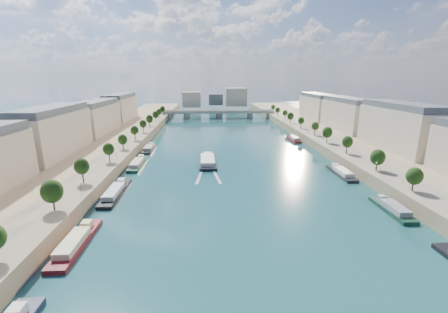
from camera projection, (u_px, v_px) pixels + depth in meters
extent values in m
plane|color=#0E383E|center=(229.00, 153.00, 167.01)|extent=(700.00, 700.00, 0.00)
cube|color=#9E8460|center=(97.00, 150.00, 162.30)|extent=(44.00, 520.00, 5.00)
cube|color=#9E8460|center=(355.00, 146.00, 170.43)|extent=(44.00, 520.00, 5.00)
cube|color=gray|center=(125.00, 145.00, 162.48)|extent=(14.00, 520.00, 0.10)
cube|color=gray|center=(330.00, 142.00, 168.92)|extent=(14.00, 520.00, 0.10)
cylinder|color=#382B1E|center=(54.00, 204.00, 83.05)|extent=(0.50, 0.50, 3.82)
ellipsoid|color=black|center=(52.00, 192.00, 82.12)|extent=(4.80, 4.80, 5.52)
cylinder|color=#382B1E|center=(87.00, 176.00, 106.19)|extent=(0.50, 0.50, 3.82)
ellipsoid|color=black|center=(86.00, 166.00, 105.26)|extent=(4.80, 4.80, 5.52)
cylinder|color=#382B1E|center=(108.00, 158.00, 129.33)|extent=(0.50, 0.50, 3.82)
ellipsoid|color=black|center=(108.00, 150.00, 128.40)|extent=(4.80, 4.80, 5.52)
cylinder|color=#382B1E|center=(123.00, 146.00, 152.47)|extent=(0.50, 0.50, 3.82)
ellipsoid|color=black|center=(123.00, 139.00, 151.54)|extent=(4.80, 4.80, 5.52)
cylinder|color=#382B1E|center=(134.00, 137.00, 175.61)|extent=(0.50, 0.50, 3.82)
ellipsoid|color=black|center=(134.00, 131.00, 174.68)|extent=(4.80, 4.80, 5.52)
cylinder|color=#382B1E|center=(142.00, 130.00, 198.75)|extent=(0.50, 0.50, 3.82)
ellipsoid|color=black|center=(142.00, 124.00, 197.82)|extent=(4.80, 4.80, 5.52)
cylinder|color=#382B1E|center=(149.00, 124.00, 221.89)|extent=(0.50, 0.50, 3.82)
ellipsoid|color=black|center=(149.00, 119.00, 220.96)|extent=(4.80, 4.80, 5.52)
cylinder|color=#382B1E|center=(154.00, 120.00, 245.03)|extent=(0.50, 0.50, 3.82)
ellipsoid|color=black|center=(154.00, 115.00, 244.10)|extent=(4.80, 4.80, 5.52)
cylinder|color=#382B1E|center=(159.00, 116.00, 268.17)|extent=(0.50, 0.50, 3.82)
ellipsoid|color=black|center=(159.00, 112.00, 267.24)|extent=(4.80, 4.80, 5.52)
cylinder|color=#382B1E|center=(163.00, 113.00, 291.31)|extent=(0.50, 0.50, 3.82)
ellipsoid|color=black|center=(162.00, 109.00, 290.38)|extent=(4.80, 4.80, 5.52)
cylinder|color=#382B1E|center=(415.00, 186.00, 96.98)|extent=(0.50, 0.50, 3.82)
ellipsoid|color=black|center=(417.00, 175.00, 96.05)|extent=(4.80, 4.80, 5.52)
cylinder|color=#382B1E|center=(375.00, 165.00, 120.12)|extent=(0.50, 0.50, 3.82)
ellipsoid|color=black|center=(376.00, 156.00, 119.19)|extent=(4.80, 4.80, 5.52)
cylinder|color=#382B1E|center=(348.00, 150.00, 143.26)|extent=(0.50, 0.50, 3.82)
ellipsoid|color=black|center=(348.00, 143.00, 142.33)|extent=(4.80, 4.80, 5.52)
cylinder|color=#382B1E|center=(328.00, 140.00, 166.40)|extent=(0.50, 0.50, 3.82)
ellipsoid|color=black|center=(329.00, 134.00, 165.47)|extent=(4.80, 4.80, 5.52)
cylinder|color=#382B1E|center=(313.00, 132.00, 189.54)|extent=(0.50, 0.50, 3.82)
ellipsoid|color=black|center=(313.00, 127.00, 188.60)|extent=(4.80, 4.80, 5.52)
cylinder|color=#382B1E|center=(301.00, 126.00, 212.68)|extent=(0.50, 0.50, 3.82)
ellipsoid|color=black|center=(302.00, 121.00, 211.74)|extent=(4.80, 4.80, 5.52)
cylinder|color=#382B1E|center=(292.00, 121.00, 235.81)|extent=(0.50, 0.50, 3.82)
ellipsoid|color=black|center=(292.00, 117.00, 234.88)|extent=(4.80, 4.80, 5.52)
cylinder|color=#382B1E|center=(284.00, 117.00, 258.95)|extent=(0.50, 0.50, 3.82)
ellipsoid|color=black|center=(285.00, 113.00, 258.02)|extent=(4.80, 4.80, 5.52)
cylinder|color=#382B1E|center=(278.00, 114.00, 282.09)|extent=(0.50, 0.50, 3.82)
ellipsoid|color=black|center=(278.00, 110.00, 281.16)|extent=(4.80, 4.80, 5.52)
cylinder|color=#382B1E|center=(272.00, 111.00, 305.23)|extent=(0.50, 0.50, 3.82)
ellipsoid|color=black|center=(273.00, 107.00, 304.30)|extent=(4.80, 4.80, 5.52)
cylinder|color=black|center=(81.00, 188.00, 94.74)|extent=(0.14, 0.14, 4.00)
sphere|color=#FFE5B2|center=(80.00, 182.00, 94.20)|extent=(0.36, 0.36, 0.36)
cylinder|color=black|center=(117.00, 156.00, 133.31)|extent=(0.14, 0.14, 4.00)
sphere|color=#FFE5B2|center=(117.00, 151.00, 132.76)|extent=(0.36, 0.36, 0.36)
cylinder|color=black|center=(137.00, 138.00, 171.87)|extent=(0.14, 0.14, 4.00)
sphere|color=#FFE5B2|center=(137.00, 134.00, 171.33)|extent=(0.36, 0.36, 0.36)
cylinder|color=black|center=(150.00, 127.00, 210.44)|extent=(0.14, 0.14, 4.00)
sphere|color=#FFE5B2|center=(149.00, 124.00, 209.89)|extent=(0.36, 0.36, 0.36)
cylinder|color=black|center=(158.00, 119.00, 249.00)|extent=(0.14, 0.14, 4.00)
sphere|color=#FFE5B2|center=(158.00, 116.00, 248.46)|extent=(0.36, 0.36, 0.36)
cylinder|color=black|center=(376.00, 168.00, 115.13)|extent=(0.14, 0.14, 4.00)
sphere|color=#FFE5B2|center=(376.00, 163.00, 114.59)|extent=(0.36, 0.36, 0.36)
cylinder|color=black|center=(333.00, 145.00, 153.70)|extent=(0.14, 0.14, 4.00)
sphere|color=#FFE5B2|center=(334.00, 141.00, 153.15)|extent=(0.36, 0.36, 0.36)
cylinder|color=black|center=(308.00, 131.00, 192.26)|extent=(0.14, 0.14, 4.00)
sphere|color=#FFE5B2|center=(308.00, 128.00, 191.72)|extent=(0.36, 0.36, 0.36)
cylinder|color=black|center=(291.00, 122.00, 230.83)|extent=(0.14, 0.14, 4.00)
sphere|color=#FFE5B2|center=(291.00, 119.00, 230.29)|extent=(0.36, 0.36, 0.36)
cylinder|color=black|center=(278.00, 116.00, 269.40)|extent=(0.14, 0.14, 4.00)
sphere|color=#FFE5B2|center=(279.00, 113.00, 268.85)|extent=(0.36, 0.36, 0.36)
cube|color=#C1B294|center=(54.00, 133.00, 141.93)|extent=(16.00, 52.00, 20.00)
cube|color=#474C54|center=(50.00, 109.00, 138.92)|extent=(14.72, 50.44, 3.20)
cube|color=#C1B294|center=(97.00, 117.00, 197.85)|extent=(16.00, 52.00, 20.00)
cube|color=#474C54|center=(95.00, 99.00, 194.84)|extent=(14.72, 50.44, 3.20)
cube|color=#C1B294|center=(121.00, 108.00, 253.77)|extent=(16.00, 52.00, 20.00)
cube|color=#474C54|center=(119.00, 94.00, 250.76)|extent=(14.72, 50.44, 3.20)
cube|color=#C1B294|center=(399.00, 130.00, 151.53)|extent=(16.00, 52.00, 20.00)
cube|color=#474C54|center=(402.00, 107.00, 148.52)|extent=(14.72, 50.44, 3.20)
cube|color=#C1B294|center=(347.00, 115.00, 207.45)|extent=(16.00, 52.00, 20.00)
cube|color=#474C54|center=(349.00, 98.00, 204.44)|extent=(14.72, 50.44, 3.20)
cube|color=#C1B294|center=(317.00, 107.00, 263.37)|extent=(16.00, 52.00, 20.00)
cube|color=#474C54|center=(318.00, 94.00, 260.36)|extent=(14.72, 50.44, 3.20)
cube|color=#C1B294|center=(192.00, 99.00, 364.15)|extent=(22.00, 18.00, 18.00)
cube|color=#C1B294|center=(236.00, 97.00, 376.38)|extent=(26.00, 20.00, 22.00)
cube|color=#474C54|center=(216.00, 99.00, 390.47)|extent=(18.00, 16.00, 14.00)
cube|color=#C1B79E|center=(219.00, 112.00, 303.20)|extent=(112.00, 11.00, 2.20)
cube|color=#C1B79E|center=(219.00, 111.00, 297.99)|extent=(112.00, 0.80, 0.90)
cube|color=#C1B79E|center=(218.00, 110.00, 307.63)|extent=(112.00, 0.80, 0.90)
cylinder|color=#C1B79E|center=(187.00, 116.00, 302.35)|extent=(6.40, 6.40, 5.00)
cylinder|color=#C1B79E|center=(219.00, 116.00, 304.16)|extent=(6.40, 6.40, 5.00)
cylinder|color=#C1B79E|center=(250.00, 115.00, 305.97)|extent=(6.40, 6.40, 5.00)
cube|color=#C1B79E|center=(167.00, 116.00, 301.22)|extent=(6.00, 12.00, 5.00)
cube|color=#C1B79E|center=(269.00, 115.00, 307.10)|extent=(6.00, 12.00, 5.00)
cube|color=black|center=(208.00, 162.00, 147.00)|extent=(8.42, 28.08, 2.00)
cube|color=silver|center=(208.00, 160.00, 144.35)|extent=(6.83, 18.28, 1.80)
cube|color=silver|center=(207.00, 154.00, 154.59)|extent=(4.05, 3.42, 1.80)
cube|color=silver|center=(201.00, 174.00, 130.53)|extent=(3.96, 25.98, 0.04)
cube|color=silver|center=(215.00, 174.00, 130.89)|extent=(4.76, 25.92, 0.04)
cube|color=silver|center=(17.00, 311.00, 51.49)|extent=(2.50, 2.59, 1.80)
cube|color=maroon|center=(77.00, 244.00, 75.27)|extent=(5.00, 23.71, 1.80)
cube|color=beige|center=(73.00, 242.00, 73.00)|extent=(4.10, 13.04, 1.60)
cube|color=beige|center=(87.00, 224.00, 81.67)|extent=(2.50, 2.85, 1.80)
cube|color=black|center=(116.00, 193.00, 107.97)|extent=(5.00, 27.11, 1.80)
cube|color=silver|center=(114.00, 191.00, 105.44)|extent=(4.10, 14.91, 1.60)
cube|color=silver|center=(121.00, 181.00, 115.35)|extent=(2.50, 3.25, 1.80)
cube|color=#1B4437|center=(138.00, 165.00, 143.18)|extent=(5.00, 25.32, 1.80)
cube|color=beige|center=(137.00, 162.00, 140.78)|extent=(4.10, 13.93, 1.60)
cube|color=beige|center=(141.00, 157.00, 150.03)|extent=(2.50, 3.04, 1.80)
cube|color=#272729|center=(149.00, 150.00, 172.39)|extent=(5.00, 21.44, 1.80)
cube|color=gray|center=(149.00, 147.00, 170.30)|extent=(4.10, 11.79, 1.60)
cube|color=gray|center=(151.00, 144.00, 178.12)|extent=(2.50, 2.57, 1.80)
cube|color=#163729|center=(392.00, 211.00, 94.17)|extent=(5.00, 19.01, 1.80)
cube|color=#919299|center=(395.00, 208.00, 92.26)|extent=(4.10, 10.45, 1.60)
cube|color=#919299|center=(382.00, 198.00, 99.20)|extent=(2.50, 2.28, 1.80)
cube|color=#27272A|center=(341.00, 174.00, 129.38)|extent=(5.00, 21.82, 1.80)
cube|color=silver|center=(343.00, 172.00, 127.25)|extent=(4.10, 12.00, 1.60)
cube|color=silver|center=(335.00, 166.00, 135.22)|extent=(2.50, 2.62, 1.80)
cube|color=maroon|center=(294.00, 140.00, 198.21)|extent=(5.00, 18.57, 1.80)
cube|color=#A5A9B1|center=(295.00, 138.00, 196.33)|extent=(4.10, 10.21, 1.60)
cube|color=#A5A9B1|center=(292.00, 136.00, 203.11)|extent=(2.50, 2.23, 1.80)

